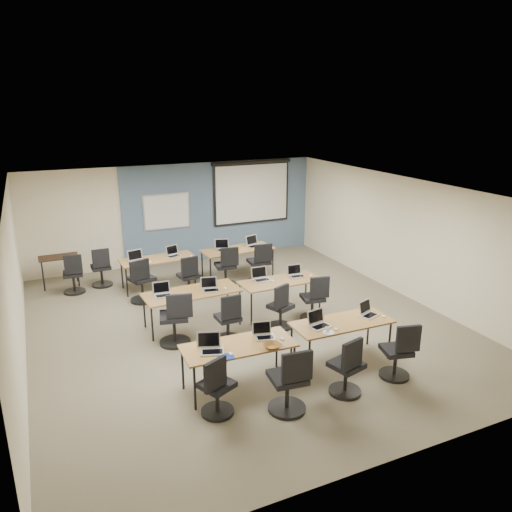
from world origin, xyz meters
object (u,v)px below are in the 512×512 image
laptop_8 (136,259)px  task_chair_7 (314,302)px  laptop_0 (211,347)px  spare_chair_b (74,277)px  task_chair_4 (176,323)px  laptop_5 (210,287)px  training_table_mid_left (192,294)px  task_chair_11 (260,266)px  laptop_7 (296,274)px  whiteboard (167,212)px  task_chair_10 (227,270)px  task_chair_5 (229,322)px  laptop_6 (261,277)px  training_table_front_left (239,348)px  task_chair_8 (142,284)px  task_chair_2 (347,371)px  laptop_1 (264,334)px  laptop_4 (163,292)px  utility_table (59,260)px  projector_screen (252,189)px  task_chair_6 (281,310)px  training_table_back_left (158,260)px  training_table_front_right (342,324)px  task_chair_9 (189,279)px  task_chair_1 (290,386)px  laptop_2 (318,322)px  laptop_11 (253,244)px  task_chair_0 (217,391)px  training_table_back_right (238,251)px  laptop_9 (173,254)px  spare_chair_a (101,271)px  training_table_mid_right (280,283)px  laptop_10 (223,247)px  laptop_3 (368,312)px

laptop_8 → task_chair_7: bearing=-57.6°
laptop_0 → spare_chair_b: 5.49m
task_chair_4 → laptop_5: (0.88, 0.57, 0.36)m
training_table_mid_left → task_chair_11: (2.26, 1.69, -0.26)m
laptop_7 → whiteboard: bearing=117.6°
laptop_8 → task_chair_10: (2.03, -0.54, -0.38)m
task_chair_7 → task_chair_10: size_ratio=0.97×
task_chair_5 → laptop_6: bearing=39.5°
training_table_front_left → task_chair_8: task_chair_8 is taller
task_chair_2 → spare_chair_b: size_ratio=1.01×
task_chair_4 → task_chair_10: 3.13m
laptop_1 → laptop_4: bearing=126.9°
utility_table → laptop_5: bearing=-54.2°
projector_screen → task_chair_6: (-1.60, -4.96, -1.50)m
training_table_back_left → laptop_1: bearing=-85.8°
training_table_front_right → task_chair_9: (-1.47, 3.96, -0.28)m
task_chair_1 → laptop_2: bearing=48.8°
spare_chair_b → laptop_0: bearing=-69.3°
laptop_1 → task_chair_9: size_ratio=0.31×
task_chair_2 → whiteboard: bearing=81.1°
projector_screen → spare_chair_b: size_ratio=2.48×
task_chair_8 → laptop_11: (3.05, 0.74, 0.37)m
task_chair_0 → laptop_4: 3.06m
task_chair_2 → task_chair_7: size_ratio=1.01×
training_table_mid_left → task_chair_5: (0.42, -0.91, -0.29)m
training_table_back_right → task_chair_11: size_ratio=1.75×
task_chair_5 → laptop_7: 2.10m
task_chair_4 → training_table_back_right: bearing=64.3°
task_chair_1 → task_chair_8: size_ratio=1.00×
task_chair_5 → task_chair_8: (-1.06, 2.57, 0.04)m
laptop_0 → laptop_2: 1.92m
task_chair_2 → laptop_7: task_chair_2 is taller
laptop_9 → projector_screen: bearing=11.8°
training_table_front_right → training_table_back_right: bearing=90.5°
laptop_7 → laptop_2: bearing=-104.2°
laptop_7 → laptop_8: laptop_8 is taller
training_table_back_left → task_chair_5: size_ratio=1.81×
task_chair_0 → spare_chair_a: size_ratio=0.99×
training_table_back_left → laptop_8: size_ratio=4.92×
training_table_mid_right → laptop_9: (-1.56, 2.59, 0.11)m
laptop_6 → projector_screen: bearing=70.5°
task_chair_2 → task_chair_8: 5.37m
training_table_front_right → laptop_5: (-1.53, 2.32, 0.11)m
task_chair_11 → spare_chair_b: (-4.23, 1.14, -0.03)m
laptop_10 → task_chair_10: 0.72m
task_chair_0 → laptop_2: (2.04, 0.63, 0.40)m
laptop_4 → laptop_3: bearing=-32.8°
spare_chair_a → spare_chair_b: size_ratio=1.01×
task_chair_1 → laptop_11: size_ratio=2.89×
training_table_mid_right → task_chair_2: task_chair_2 is taller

